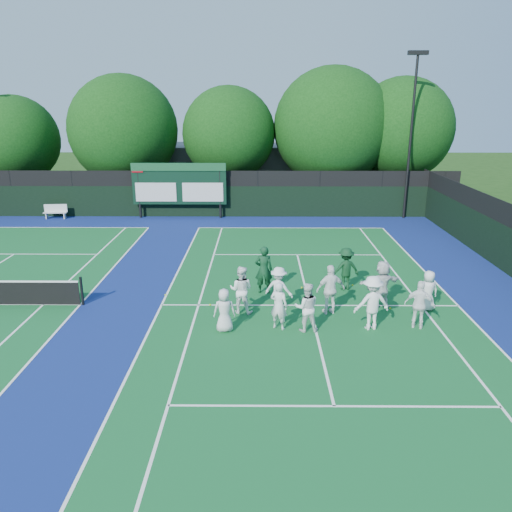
{
  "coord_description": "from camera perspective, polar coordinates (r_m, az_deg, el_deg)",
  "views": [
    {
      "loc": [
        -1.85,
        -16.08,
        7.19
      ],
      "look_at": [
        -2.0,
        3.0,
        1.3
      ],
      "focal_mm": 35.0,
      "sensor_mm": 36.0,
      "label": 1
    }
  ],
  "objects": [
    {
      "name": "ground",
      "position": [
        17.71,
        6.45,
        -6.91
      ],
      "size": [
        120.0,
        120.0,
        0.0
      ],
      "primitive_type": "plane",
      "color": "#1B3C10",
      "rests_on": "ground"
    },
    {
      "name": "court_apron",
      "position": [
        18.99,
        -12.26,
        -5.5
      ],
      "size": [
        34.0,
        32.0,
        0.01
      ],
      "primitive_type": "cube",
      "color": "navy",
      "rests_on": "ground"
    },
    {
      "name": "near_court",
      "position": [
        18.62,
        6.15,
        -5.63
      ],
      "size": [
        11.05,
        23.85,
        0.01
      ],
      "color": "#125A28",
      "rests_on": "ground"
    },
    {
      "name": "back_fence",
      "position": [
        32.87,
        -6.86,
        6.81
      ],
      "size": [
        34.0,
        0.08,
        3.0
      ],
      "color": "black",
      "rests_on": "ground"
    },
    {
      "name": "scoreboard",
      "position": [
        32.47,
        -8.79,
        8.1
      ],
      "size": [
        6.0,
        0.21,
        3.55
      ],
      "color": "black",
      "rests_on": "ground"
    },
    {
      "name": "clubhouse",
      "position": [
        40.42,
        0.24,
        9.78
      ],
      "size": [
        18.0,
        6.0,
        4.0
      ],
      "primitive_type": "cube",
      "color": "slate",
      "rests_on": "ground"
    },
    {
      "name": "light_pole_right",
      "position": [
        33.14,
        17.44,
        14.87
      ],
      "size": [
        1.2,
        0.3,
        10.12
      ],
      "color": "black",
      "rests_on": "ground"
    },
    {
      "name": "bench",
      "position": [
        34.75,
        -21.93,
        4.8
      ],
      "size": [
        1.47,
        0.48,
        0.92
      ],
      "color": "silver",
      "rests_on": "ground"
    },
    {
      "name": "tree_a",
      "position": [
        39.6,
        -25.56,
        11.69
      ],
      "size": [
        6.08,
        6.08,
        7.74
      ],
      "color": "black",
      "rests_on": "ground"
    },
    {
      "name": "tree_b",
      "position": [
        36.92,
        -14.62,
        13.45
      ],
      "size": [
        7.54,
        7.54,
        9.11
      ],
      "color": "black",
      "rests_on": "ground"
    },
    {
      "name": "tree_c",
      "position": [
        35.79,
        -2.87,
        13.54
      ],
      "size": [
        6.45,
        6.45,
        8.34
      ],
      "color": "black",
      "rests_on": "ground"
    },
    {
      "name": "tree_d",
      "position": [
        36.08,
        8.94,
        14.05
      ],
      "size": [
        8.12,
        8.12,
        9.63
      ],
      "color": "black",
      "rests_on": "ground"
    },
    {
      "name": "tree_e",
      "position": [
        37.08,
        16.52,
        13.46
      ],
      "size": [
        7.02,
        7.02,
        8.94
      ],
      "color": "black",
      "rests_on": "ground"
    },
    {
      "name": "tennis_ball_0",
      "position": [
        18.59,
        -5.26,
        -5.57
      ],
      "size": [
        0.07,
        0.07,
        0.07
      ],
      "primitive_type": "sphere",
      "color": "#C3D719",
      "rests_on": "ground"
    },
    {
      "name": "tennis_ball_1",
      "position": [
        20.25,
        5.26,
        -3.62
      ],
      "size": [
        0.07,
        0.07,
        0.07
      ],
      "primitive_type": "sphere",
      "color": "#C3D719",
      "rests_on": "ground"
    },
    {
      "name": "tennis_ball_3",
      "position": [
        19.74,
        -10.32,
        -4.4
      ],
      "size": [
        0.07,
        0.07,
        0.07
      ],
      "primitive_type": "sphere",
      "color": "#C3D719",
      "rests_on": "ground"
    },
    {
      "name": "tennis_ball_4",
      "position": [
        20.81,
        10.97,
        -3.28
      ],
      "size": [
        0.07,
        0.07,
        0.07
      ],
      "primitive_type": "sphere",
      "color": "#C3D719",
      "rests_on": "ground"
    },
    {
      "name": "tennis_ball_5",
      "position": [
        18.85,
        15.09,
        -5.79
      ],
      "size": [
        0.07,
        0.07,
        0.07
      ],
      "primitive_type": "sphere",
      "color": "#C3D719",
      "rests_on": "ground"
    },
    {
      "name": "player_front_0",
      "position": [
        16.3,
        -3.64,
        -6.21
      ],
      "size": [
        0.77,
        0.54,
        1.47
      ],
      "primitive_type": "imported",
      "rotation": [
        0.0,
        0.0,
        3.25
      ],
      "color": "silver",
      "rests_on": "ground"
    },
    {
      "name": "player_front_1",
      "position": [
        16.42,
        2.63,
        -5.7
      ],
      "size": [
        0.71,
        0.61,
        1.64
      ],
      "primitive_type": "imported",
      "rotation": [
        0.0,
        0.0,
        2.71
      ],
      "color": "silver",
      "rests_on": "ground"
    },
    {
      "name": "player_front_2",
      "position": [
        16.34,
        5.8,
        -5.86
      ],
      "size": [
        0.81,
        0.64,
        1.65
      ],
      "primitive_type": "imported",
      "rotation": [
        0.0,
        0.0,
        3.15
      ],
      "color": "white",
      "rests_on": "ground"
    },
    {
      "name": "player_front_3",
      "position": [
        16.79,
        13.11,
        -5.24
      ],
      "size": [
        1.29,
        0.89,
        1.84
      ],
      "primitive_type": "imported",
      "rotation": [
        0.0,
        0.0,
        3.33
      ],
      "color": "white",
      "rests_on": "ground"
    },
    {
      "name": "player_front_4",
      "position": [
        17.31,
        18.2,
        -5.32
      ],
      "size": [
        1.05,
        0.73,
        1.65
      ],
      "primitive_type": "imported",
      "rotation": [
        0.0,
        0.0,
        2.77
      ],
      "color": "white",
      "rests_on": "ground"
    },
    {
      "name": "player_back_0",
      "position": [
        17.64,
        -1.71,
        -3.87
      ],
      "size": [
        0.96,
        0.81,
        1.73
      ],
      "primitive_type": "imported",
      "rotation": [
        0.0,
        0.0,
        2.93
      ],
      "color": "white",
      "rests_on": "ground"
    },
    {
      "name": "player_back_1",
      "position": [
        17.91,
        2.62,
        -3.75
      ],
      "size": [
        1.19,
        0.96,
        1.61
      ],
      "primitive_type": "imported",
      "rotation": [
        0.0,
        0.0,
        2.73
      ],
      "color": "white",
      "rests_on": "ground"
    },
    {
      "name": "player_back_2",
      "position": [
        17.74,
        8.51,
        -3.82
      ],
      "size": [
        1.13,
        0.7,
        1.8
      ],
      "primitive_type": "imported",
      "rotation": [
        0.0,
        0.0,
        3.4
      ],
      "color": "white",
      "rests_on": "ground"
    },
    {
      "name": "player_back_3",
      "position": [
        18.66,
        14.18,
        -3.13
      ],
      "size": [
        1.73,
        1.05,
        1.78
      ],
      "primitive_type": "imported",
      "rotation": [
        0.0,
        0.0,
        3.49
      ],
      "color": "silver",
      "rests_on": "ground"
    },
    {
      "name": "player_back_4",
      "position": [
        18.91,
        19.07,
        -3.77
      ],
      "size": [
        0.77,
        0.54,
        1.49
      ],
      "primitive_type": "imported",
      "rotation": [
        0.0,
        0.0,
        3.24
      ],
      "color": "white",
      "rests_on": "ground"
    },
    {
      "name": "coach_left",
      "position": [
        19.43,
        0.89,
        -1.58
      ],
      "size": [
        0.72,
        0.5,
        1.9
      ],
      "primitive_type": "imported",
      "rotation": [
        0.0,
        0.0,
        3.21
      ],
      "color": "#0F381E",
      "rests_on": "ground"
    },
    {
      "name": "coach_right",
      "position": [
        20.12,
        10.21,
        -1.46
      ],
      "size": [
        1.23,
        0.86,
        1.73
      ],
      "primitive_type": "imported",
      "rotation": [
        0.0,
        0.0,
        3.35
      ],
      "color": "#0E351A",
      "rests_on": "ground"
    }
  ]
}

